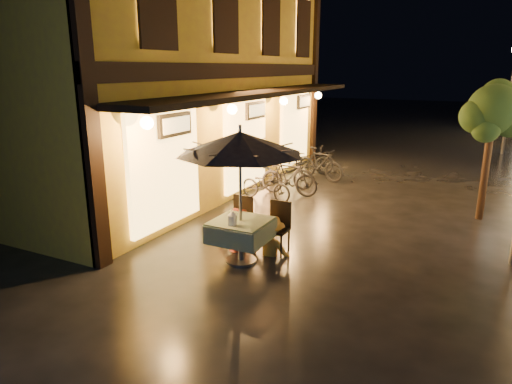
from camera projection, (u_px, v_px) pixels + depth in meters
The scene contains 16 objects.
ground at pixel (315, 274), 7.72m from camera, with size 90.00×90.00×0.00m, color black.
west_building at pixel (173, 55), 12.67m from camera, with size 5.90×11.40×7.40m.
street_tree at pixel (494, 113), 9.92m from camera, with size 1.43×1.20×3.15m.
streetlamp_far at pixel (512, 80), 17.71m from camera, with size 0.36×0.36×4.23m.
cafe_table at pixel (241, 231), 8.08m from camera, with size 0.99×0.99×0.78m.
patio_umbrella at pixel (240, 143), 7.67m from camera, with size 2.20×2.20×2.46m.
cafe_chair_left at pixel (241, 218), 8.90m from camera, with size 0.42×0.42×0.97m.
cafe_chair_right at pixel (278, 224), 8.56m from camera, with size 0.42×0.42×0.97m.
table_lantern at pixel (232, 218), 7.74m from camera, with size 0.16×0.16×0.25m.
person_orange at pixel (237, 209), 8.66m from camera, with size 0.76×0.59×1.57m, color #E84D32.
person_yellow at pixel (271, 217), 8.39m from camera, with size 0.93×0.53×1.43m, color #F8A833.
bicycle_0 at pixel (266, 185), 11.95m from camera, with size 0.53×1.52×0.80m, color black.
bicycle_1 at pixel (289, 177), 12.41m from camera, with size 0.47×1.65×0.99m, color black.
bicycle_2 at pixel (284, 172), 13.14m from camera, with size 0.61×1.75×0.92m, color black.
bicycle_3 at pixel (320, 164), 14.08m from camera, with size 0.47×1.68×1.01m, color black.
bicycle_4 at pixel (307, 160), 14.92m from camera, with size 0.62×1.77×0.93m, color black.
Camera 1 is at (2.29, -6.77, 3.38)m, focal length 32.00 mm.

